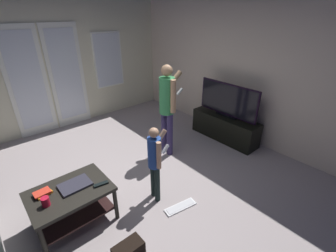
{
  "coord_description": "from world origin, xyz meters",
  "views": [
    {
      "loc": [
        -1.35,
        -2.46,
        2.35
      ],
      "look_at": [
        0.7,
        -0.12,
        0.8
      ],
      "focal_mm": 25.03,
      "sensor_mm": 36.0,
      "label": 1
    }
  ],
  "objects_px": {
    "person_child": "(155,158)",
    "loose_keyboard": "(180,207)",
    "tv_stand": "(225,127)",
    "cup_near_edge": "(46,202)",
    "person_adult": "(167,103)",
    "flat_screen_tv": "(228,100)",
    "laptop_closed": "(75,185)",
    "tv_remote_black": "(101,184)",
    "coffee_table": "(71,199)",
    "book_stack": "(43,193)"
  },
  "relations": [
    {
      "from": "person_child",
      "to": "loose_keyboard",
      "type": "xyz_separation_m",
      "value": [
        0.12,
        -0.36,
        -0.64
      ]
    },
    {
      "from": "tv_stand",
      "to": "cup_near_edge",
      "type": "distance_m",
      "value": 3.37
    },
    {
      "from": "person_adult",
      "to": "loose_keyboard",
      "type": "height_order",
      "value": "person_adult"
    },
    {
      "from": "flat_screen_tv",
      "to": "tv_stand",
      "type": "bearing_deg",
      "value": -65.22
    },
    {
      "from": "laptop_closed",
      "to": "tv_remote_black",
      "type": "bearing_deg",
      "value": -38.07
    },
    {
      "from": "tv_stand",
      "to": "flat_screen_tv",
      "type": "bearing_deg",
      "value": 114.78
    },
    {
      "from": "person_adult",
      "to": "laptop_closed",
      "type": "bearing_deg",
      "value": -166.49
    },
    {
      "from": "tv_stand",
      "to": "tv_remote_black",
      "type": "distance_m",
      "value": 2.79
    },
    {
      "from": "person_adult",
      "to": "person_child",
      "type": "xyz_separation_m",
      "value": [
        -0.89,
        -0.78,
        -0.3
      ]
    },
    {
      "from": "flat_screen_tv",
      "to": "cup_near_edge",
      "type": "relative_size",
      "value": 12.1
    },
    {
      "from": "tv_stand",
      "to": "loose_keyboard",
      "type": "distance_m",
      "value": 2.12
    },
    {
      "from": "tv_stand",
      "to": "loose_keyboard",
      "type": "xyz_separation_m",
      "value": [
        -1.96,
        -0.77,
        -0.23
      ]
    },
    {
      "from": "person_child",
      "to": "coffee_table",
      "type": "bearing_deg",
      "value": 162.35
    },
    {
      "from": "person_adult",
      "to": "laptop_closed",
      "type": "relative_size",
      "value": 4.6
    },
    {
      "from": "person_child",
      "to": "loose_keyboard",
      "type": "relative_size",
      "value": 2.38
    },
    {
      "from": "loose_keyboard",
      "to": "coffee_table",
      "type": "bearing_deg",
      "value": 148.72
    },
    {
      "from": "cup_near_edge",
      "to": "coffee_table",
      "type": "bearing_deg",
      "value": 15.45
    },
    {
      "from": "cup_near_edge",
      "to": "laptop_closed",
      "type": "bearing_deg",
      "value": 16.08
    },
    {
      "from": "loose_keyboard",
      "to": "book_stack",
      "type": "bearing_deg",
      "value": 149.47
    },
    {
      "from": "person_adult",
      "to": "flat_screen_tv",
      "type": "bearing_deg",
      "value": -17.67
    },
    {
      "from": "person_adult",
      "to": "cup_near_edge",
      "type": "relative_size",
      "value": 15.45
    },
    {
      "from": "flat_screen_tv",
      "to": "book_stack",
      "type": "distance_m",
      "value": 3.34
    },
    {
      "from": "person_child",
      "to": "book_stack",
      "type": "distance_m",
      "value": 1.34
    },
    {
      "from": "book_stack",
      "to": "cup_near_edge",
      "type": "bearing_deg",
      "value": -95.6
    },
    {
      "from": "tv_stand",
      "to": "flat_screen_tv",
      "type": "distance_m",
      "value": 0.57
    },
    {
      "from": "coffee_table",
      "to": "cup_near_edge",
      "type": "height_order",
      "value": "cup_near_edge"
    },
    {
      "from": "loose_keyboard",
      "to": "book_stack",
      "type": "relative_size",
      "value": 2.38
    },
    {
      "from": "tv_stand",
      "to": "laptop_closed",
      "type": "height_order",
      "value": "laptop_closed"
    },
    {
      "from": "laptop_closed",
      "to": "person_adult",
      "type": "bearing_deg",
      "value": 13.02
    },
    {
      "from": "cup_near_edge",
      "to": "tv_remote_black",
      "type": "distance_m",
      "value": 0.59
    },
    {
      "from": "coffee_table",
      "to": "cup_near_edge",
      "type": "relative_size",
      "value": 8.67
    },
    {
      "from": "person_child",
      "to": "tv_remote_black",
      "type": "relative_size",
      "value": 6.39
    },
    {
      "from": "person_child",
      "to": "book_stack",
      "type": "height_order",
      "value": "person_child"
    },
    {
      "from": "coffee_table",
      "to": "book_stack",
      "type": "relative_size",
      "value": 4.65
    },
    {
      "from": "book_stack",
      "to": "person_child",
      "type": "bearing_deg",
      "value": -19.56
    },
    {
      "from": "coffee_table",
      "to": "laptop_closed",
      "type": "height_order",
      "value": "laptop_closed"
    },
    {
      "from": "flat_screen_tv",
      "to": "loose_keyboard",
      "type": "height_order",
      "value": "flat_screen_tv"
    },
    {
      "from": "person_child",
      "to": "loose_keyboard",
      "type": "height_order",
      "value": "person_child"
    },
    {
      "from": "flat_screen_tv",
      "to": "book_stack",
      "type": "xyz_separation_m",
      "value": [
        -3.33,
        0.04,
        -0.3
      ]
    },
    {
      "from": "tv_remote_black",
      "to": "flat_screen_tv",
      "type": "bearing_deg",
      "value": 14.86
    },
    {
      "from": "flat_screen_tv",
      "to": "person_adult",
      "type": "bearing_deg",
      "value": 162.33
    },
    {
      "from": "tv_stand",
      "to": "laptop_closed",
      "type": "bearing_deg",
      "value": -178.94
    },
    {
      "from": "cup_near_edge",
      "to": "book_stack",
      "type": "height_order",
      "value": "cup_near_edge"
    },
    {
      "from": "flat_screen_tv",
      "to": "laptop_closed",
      "type": "distance_m",
      "value": 3.02
    },
    {
      "from": "person_child",
      "to": "laptop_closed",
      "type": "height_order",
      "value": "person_child"
    },
    {
      "from": "flat_screen_tv",
      "to": "cup_near_edge",
      "type": "bearing_deg",
      "value": -177.28
    },
    {
      "from": "book_stack",
      "to": "tv_stand",
      "type": "bearing_deg",
      "value": -0.71
    },
    {
      "from": "person_child",
      "to": "cup_near_edge",
      "type": "relative_size",
      "value": 10.55
    },
    {
      "from": "laptop_closed",
      "to": "tv_remote_black",
      "type": "distance_m",
      "value": 0.3
    },
    {
      "from": "flat_screen_tv",
      "to": "laptop_closed",
      "type": "bearing_deg",
      "value": -178.87
    }
  ]
}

